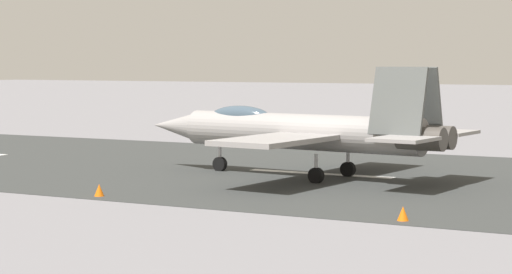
{
  "coord_description": "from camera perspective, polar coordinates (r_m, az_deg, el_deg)",
  "views": [
    {
      "loc": [
        -19.65,
        45.0,
        5.77
      ],
      "look_at": [
        1.57,
        4.64,
        2.2
      ],
      "focal_mm": 66.99,
      "sensor_mm": 36.0,
      "label": 1
    }
  ],
  "objects": [
    {
      "name": "marker_cone_mid",
      "position": [
        41.68,
        -9.34,
        -3.16
      ],
      "size": [
        0.44,
        0.44,
        0.55
      ],
      "primitive_type": "cone",
      "color": "orange",
      "rests_on": "ground"
    },
    {
      "name": "ground_plane",
      "position": [
        49.44,
        4.12,
        -2.24
      ],
      "size": [
        400.0,
        400.0,
        0.0
      ],
      "primitive_type": "plane",
      "color": "slate"
    },
    {
      "name": "fighter_jet",
      "position": [
        47.77,
        2.75,
        0.39
      ],
      "size": [
        17.87,
        14.52,
        5.57
      ],
      "color": "gray",
      "rests_on": "ground"
    },
    {
      "name": "runway_strip",
      "position": [
        49.43,
        4.14,
        -2.23
      ],
      "size": [
        240.0,
        26.0,
        0.02
      ],
      "color": "#333534",
      "rests_on": "ground"
    },
    {
      "name": "marker_cone_near",
      "position": [
        35.24,
        8.77,
        -4.55
      ],
      "size": [
        0.44,
        0.44,
        0.55
      ],
      "primitive_type": "cone",
      "color": "orange",
      "rests_on": "ground"
    }
  ]
}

